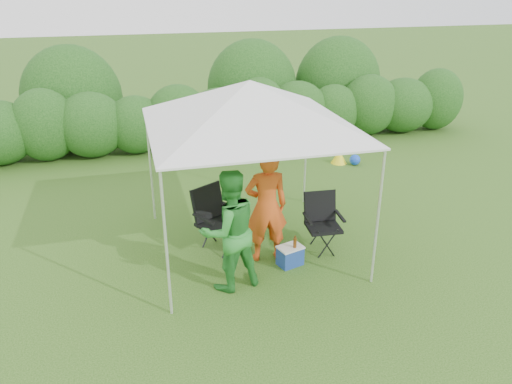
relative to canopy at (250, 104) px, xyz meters
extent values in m
plane|color=#3E6720|center=(0.00, -0.50, -2.46)|extent=(70.00, 70.00, 0.00)
cylinder|color=#382616|center=(-4.88, 5.50, -2.31)|extent=(0.12, 0.12, 0.30)
ellipsoid|color=#26571B|center=(-3.80, 5.50, -1.56)|extent=(1.58, 1.34, 1.80)
cylinder|color=#382616|center=(-3.80, 5.50, -2.31)|extent=(0.12, 0.12, 0.30)
ellipsoid|color=#26571B|center=(-2.71, 5.50, -1.64)|extent=(1.72, 1.47, 1.65)
cylinder|color=#382616|center=(-2.71, 5.50, -2.31)|extent=(0.12, 0.12, 0.30)
ellipsoid|color=#26571B|center=(-1.63, 5.50, -1.71)|extent=(1.50, 1.28, 1.50)
cylinder|color=#382616|center=(-1.63, 5.50, -2.31)|extent=(0.12, 0.12, 0.30)
ellipsoid|color=#26571B|center=(-0.54, 5.50, -1.60)|extent=(1.65, 1.40, 1.73)
cylinder|color=#382616|center=(-0.54, 5.50, -2.31)|extent=(0.12, 0.12, 0.30)
ellipsoid|color=#26571B|center=(0.54, 5.50, -1.67)|extent=(1.80, 1.53, 1.57)
cylinder|color=#382616|center=(0.54, 5.50, -2.31)|extent=(0.12, 0.12, 0.30)
ellipsoid|color=#26571B|center=(1.63, 5.50, -1.56)|extent=(1.58, 1.34, 1.80)
cylinder|color=#382616|center=(1.63, 5.50, -2.31)|extent=(0.12, 0.12, 0.30)
ellipsoid|color=#26571B|center=(2.71, 5.50, -1.64)|extent=(1.72, 1.47, 1.65)
cylinder|color=#382616|center=(2.71, 5.50, -2.31)|extent=(0.12, 0.12, 0.30)
ellipsoid|color=#26571B|center=(3.80, 5.50, -1.71)|extent=(1.50, 1.28, 1.50)
cylinder|color=#382616|center=(3.80, 5.50, -2.31)|extent=(0.12, 0.12, 0.30)
ellipsoid|color=#26571B|center=(4.88, 5.50, -1.60)|extent=(1.65, 1.40, 1.73)
cylinder|color=#382616|center=(4.88, 5.50, -2.31)|extent=(0.12, 0.12, 0.30)
ellipsoid|color=#26571B|center=(5.96, 5.50, -1.67)|extent=(1.80, 1.53, 1.57)
cylinder|color=#382616|center=(5.96, 5.50, -2.31)|extent=(0.12, 0.12, 0.30)
ellipsoid|color=#26571B|center=(7.05, 5.50, -1.56)|extent=(1.57, 1.34, 1.80)
cylinder|color=#382616|center=(7.05, 5.50, -2.31)|extent=(0.12, 0.12, 0.30)
cylinder|color=silver|center=(-1.50, -1.50, -1.41)|extent=(0.04, 0.04, 2.10)
cylinder|color=silver|center=(1.50, -1.50, -1.41)|extent=(0.04, 0.04, 2.10)
cylinder|color=silver|center=(-1.50, 1.50, -1.41)|extent=(0.04, 0.04, 2.10)
cylinder|color=silver|center=(1.50, 1.50, -1.41)|extent=(0.04, 0.04, 2.10)
cube|color=white|center=(0.00, 0.00, -0.35)|extent=(3.10, 3.10, 0.03)
pyramid|color=white|center=(0.00, 0.00, 0.02)|extent=(3.10, 3.10, 0.70)
cube|color=black|center=(1.14, -0.42, -2.03)|extent=(0.57, 0.53, 0.05)
cube|color=black|center=(1.15, -0.20, -1.74)|extent=(0.54, 0.18, 0.51)
cube|color=black|center=(0.86, -0.40, -1.85)|extent=(0.08, 0.45, 0.03)
cube|color=black|center=(1.41, -0.44, -1.85)|extent=(0.08, 0.45, 0.03)
cylinder|color=black|center=(0.90, -0.63, -2.25)|extent=(0.02, 0.02, 0.43)
cylinder|color=black|center=(1.35, -0.67, -2.25)|extent=(0.02, 0.02, 0.43)
cylinder|color=black|center=(0.93, -0.18, -2.25)|extent=(0.02, 0.02, 0.43)
cylinder|color=black|center=(1.38, -0.21, -2.25)|extent=(0.02, 0.02, 0.43)
cube|color=black|center=(-0.54, 0.04, -1.98)|extent=(0.79, 0.77, 0.06)
cube|color=black|center=(-0.67, 0.26, -1.66)|extent=(0.59, 0.44, 0.57)
cube|color=black|center=(-0.80, -0.12, -1.78)|extent=(0.31, 0.46, 0.03)
cube|color=black|center=(-0.27, 0.20, -1.78)|extent=(0.31, 0.46, 0.03)
cylinder|color=black|center=(-0.63, -0.30, -2.22)|extent=(0.03, 0.03, 0.48)
cylinder|color=black|center=(-0.20, -0.05, -2.22)|extent=(0.03, 0.03, 0.48)
cylinder|color=black|center=(-0.88, 0.13, -2.22)|extent=(0.03, 0.03, 0.48)
cylinder|color=black|center=(-0.45, 0.39, -2.22)|extent=(0.03, 0.03, 0.48)
imported|color=#DC4E19|center=(0.15, -0.43, -1.53)|extent=(0.70, 0.48, 1.87)
imported|color=#2E8D32|center=(-0.58, -1.04, -1.54)|extent=(1.03, 0.89, 1.84)
cube|color=navy|center=(0.47, -0.72, -2.31)|extent=(0.43, 0.36, 0.30)
cube|color=silver|center=(0.47, -0.72, -2.15)|extent=(0.45, 0.38, 0.03)
cylinder|color=#592D0C|center=(0.53, -0.76, -2.03)|extent=(0.06, 0.06, 0.21)
cone|color=yellow|center=(3.12, 3.44, -2.30)|extent=(0.39, 0.39, 0.32)
sphere|color=blue|center=(3.44, 3.22, -2.33)|extent=(0.26, 0.26, 0.26)
camera|label=1|loc=(-1.81, -7.22, 1.80)|focal=35.00mm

